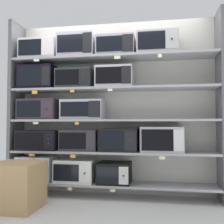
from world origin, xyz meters
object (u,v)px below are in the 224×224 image
Objects in this scene: microwave_2 at (114,173)px; microwave_13 at (77,47)px; microwave_6 at (162,139)px; microwave_12 at (40,50)px; microwave_9 at (39,78)px; microwave_7 at (40,110)px; microwave_11 at (115,78)px; microwave_14 at (116,47)px; microwave_15 at (158,44)px; microwave_8 at (83,110)px; microwave_10 at (76,79)px; microwave_1 at (76,170)px; microwave_0 at (37,168)px; microwave_4 at (80,140)px; shipping_carton at (17,186)px; microwave_5 at (119,140)px; microwave_3 at (40,140)px.

microwave_2 is 1.82m from microwave_13.
microwave_6 is 2.13m from microwave_12.
microwave_7 is at bearing 0.58° from microwave_9.
microwave_14 is at bearing 0.88° from microwave_11.
microwave_2 is at bearing -179.42° from microwave_11.
microwave_15 reaches higher than microwave_11.
microwave_8 is 1.08m from microwave_12.
microwave_12 is 1.05× the size of microwave_13.
microwave_10 is (0.56, 0.00, -0.04)m from microwave_9.
microwave_6 is at bearing -0.02° from microwave_1.
microwave_1 is 1.79m from microwave_14.
microwave_0 is 1.37m from microwave_10.
microwave_14 is (0.56, 0.00, 1.70)m from microwave_1.
microwave_9 is 0.94× the size of microwave_15.
microwave_14 is (0.50, 0.00, 1.28)m from microwave_4.
microwave_15 is 1.00× the size of shipping_carton.
microwave_4 is (-0.48, 0.00, 0.43)m from microwave_2.
microwave_12 is 1.00× the size of microwave_15.
microwave_12 reaches higher than microwave_1.
microwave_1 is 1.26m from microwave_10.
microwave_10 reaches higher than microwave_5.
microwave_7 is at bearing -1.06° from microwave_12.
microwave_10 reaches higher than microwave_4.
microwave_13 is 0.96× the size of shipping_carton.
microwave_8 is 1.13× the size of microwave_13.
microwave_8 is at bearing 0.19° from microwave_4.
microwave_10 is at bearing -0.02° from microwave_0.
microwave_3 is at bearing -179.97° from microwave_13.
microwave_11 is at bearing 0.01° from microwave_10.
microwave_1 is at bearing -180.00° from microwave_14.
microwave_3 is 1.13× the size of microwave_13.
microwave_0 is at bearing -179.99° from microwave_1.
microwave_15 is at bearing -0.02° from microwave_13.
microwave_1 is at bearing 179.98° from microwave_11.
microwave_6 is 1.00× the size of microwave_7.
microwave_1 is 0.98× the size of microwave_6.
microwave_5 is (1.17, -0.00, 0.41)m from microwave_0.
microwave_5 is at bearing 0.03° from microwave_2.
microwave_0 is 1.69m from microwave_12.
microwave_6 is at bearing 21.94° from shipping_carton.
microwave_4 is at bearing 50.05° from shipping_carton.
microwave_5 is at bearing 0.01° from microwave_9.
microwave_10 is (0.52, -0.00, 0.85)m from microwave_3.
microwave_13 reaches higher than microwave_3.
microwave_2 is at bearing -179.97° from microwave_5.
microwave_2 is 0.75× the size of microwave_3.
microwave_13 reaches higher than microwave_1.
microwave_13 is (0.58, 0.00, 1.71)m from microwave_0.
microwave_5 is at bearing -0.00° from microwave_7.
microwave_9 reaches higher than microwave_10.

